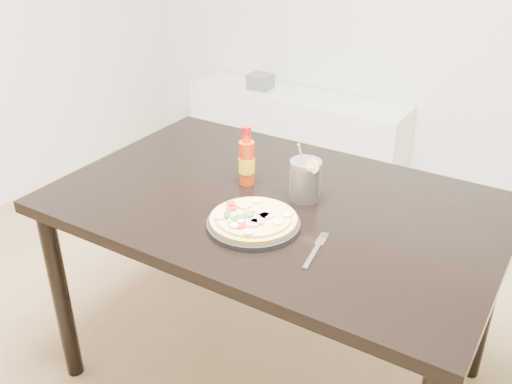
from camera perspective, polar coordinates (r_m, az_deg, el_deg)
The scene contains 8 objects.
dining_table at distance 1.86m, azimuth 1.95°, elevation -2.96°, with size 1.40×0.90×0.75m.
plate at distance 1.67m, azimuth -0.26°, elevation -3.23°, with size 0.27×0.27×0.02m, color black.
pizza at distance 1.65m, azimuth -0.32°, elevation -2.68°, with size 0.26×0.26×0.03m.
hot_sauce_bottle at distance 1.88m, azimuth -0.93°, elevation 3.08°, with size 0.05×0.05×0.20m.
cola_cup at distance 1.80m, azimuth 4.93°, elevation 1.13°, with size 0.10×0.10×0.19m.
fork at distance 1.57m, azimuth 6.04°, elevation -5.67°, with size 0.05×0.19×0.00m.
media_console at distance 3.67m, azimuth 3.96°, elevation 6.01°, with size 1.40×0.34×0.50m, color white.
cd_stack at distance 3.67m, azimuth 0.45°, elevation 11.00°, with size 0.14×0.12×0.09m.
Camera 1 is at (0.76, -0.95, 1.62)m, focal length 40.00 mm.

